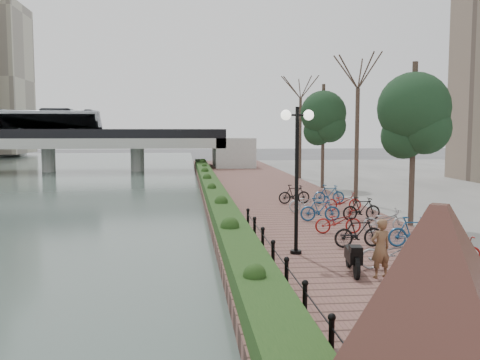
{
  "coord_description": "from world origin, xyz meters",
  "views": [
    {
      "loc": [
        -1.0,
        -11.44,
        4.33
      ],
      "look_at": [
        1.52,
        13.19,
        2.0
      ],
      "focal_mm": 40.0,
      "sensor_mm": 36.0,
      "label": 1
    }
  ],
  "objects": [
    {
      "name": "bicycle_parking",
      "position": [
        5.5,
        8.94,
        0.97
      ],
      "size": [
        2.4,
        14.69,
        1.0
      ],
      "color": "#A0A1A5",
      "rests_on": "promenade"
    },
    {
      "name": "street_trees",
      "position": [
        8.0,
        12.68,
        3.69
      ],
      "size": [
        3.2,
        37.12,
        6.8
      ],
      "color": "#32241D",
      "rests_on": "promenade"
    },
    {
      "name": "promenade",
      "position": [
        4.0,
        17.5,
        0.25
      ],
      "size": [
        8.0,
        75.0,
        0.5
      ],
      "primitive_type": "cube",
      "color": "brown",
      "rests_on": "ground"
    },
    {
      "name": "chain_fence",
      "position": [
        1.4,
        2.0,
        0.85
      ],
      "size": [
        0.1,
        14.1,
        0.7
      ],
      "color": "black",
      "rests_on": "promenade"
    },
    {
      "name": "granite_monument",
      "position": [
        2.31,
        -4.79,
        1.95
      ],
      "size": [
        4.4,
        4.4,
        2.86
      ],
      "color": "#4E2E21",
      "rests_on": "promenade"
    },
    {
      "name": "motorcycle",
      "position": [
        3.43,
        2.22,
        0.97
      ],
      "size": [
        0.67,
        1.57,
        0.95
      ],
      "primitive_type": null,
      "rotation": [
        0.0,
        0.0,
        -0.14
      ],
      "color": "black",
      "rests_on": "promenade"
    },
    {
      "name": "hedge",
      "position": [
        0.6,
        20.0,
        0.8
      ],
      "size": [
        1.1,
        56.0,
        0.6
      ],
      "primitive_type": "cube",
      "color": "#1D3D16",
      "rests_on": "promenade"
    },
    {
      "name": "lamppost",
      "position": [
        2.39,
        4.62,
        3.79
      ],
      "size": [
        1.02,
        0.32,
        4.53
      ],
      "color": "black",
      "rests_on": "promenade"
    },
    {
      "name": "bridge",
      "position": [
        -15.01,
        45.0,
        3.37
      ],
      "size": [
        36.0,
        10.77,
        6.5
      ],
      "color": "#B0B0AA",
      "rests_on": "ground"
    },
    {
      "name": "pedestrian",
      "position": [
        4.0,
        1.71,
        1.28
      ],
      "size": [
        0.64,
        0.5,
        1.55
      ],
      "primitive_type": "imported",
      "rotation": [
        0.0,
        0.0,
        3.39
      ],
      "color": "brown",
      "rests_on": "promenade"
    },
    {
      "name": "ground",
      "position": [
        0.0,
        0.0,
        0.0
      ],
      "size": [
        220.0,
        220.0,
        0.0
      ],
      "primitive_type": "plane",
      "color": "#59595B",
      "rests_on": "ground"
    }
  ]
}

